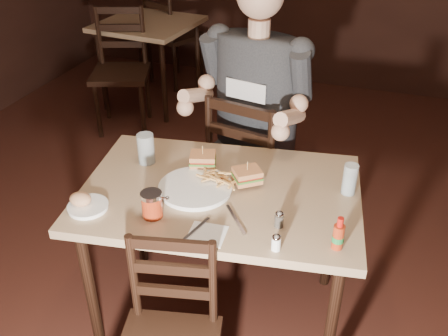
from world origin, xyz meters
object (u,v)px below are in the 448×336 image
(bg_chair_near, at_px, (120,73))
(glass_right, at_px, (350,179))
(bg_table, at_px, (149,32))
(bg_chair_far, at_px, (175,35))
(chair_far, at_px, (255,168))
(main_table, at_px, (220,205))
(syrup_dispenser, at_px, (152,205))
(hot_sauce, at_px, (339,233))
(glass_left, at_px, (146,149))
(diner, at_px, (253,81))
(side_plate, at_px, (88,207))
(dinner_plate, at_px, (196,189))

(bg_chair_near, bearing_deg, glass_right, -57.81)
(bg_table, relative_size, bg_chair_far, 0.87)
(glass_right, bearing_deg, chair_far, 137.32)
(main_table, relative_size, syrup_dispenser, 11.75)
(bg_chair_far, relative_size, syrup_dispenser, 8.93)
(bg_chair_near, bearing_deg, hot_sauce, -63.80)
(bg_table, bearing_deg, glass_left, -63.46)
(glass_left, bearing_deg, main_table, -14.37)
(diner, xyz_separation_m, hot_sauce, (0.57, -0.83, -0.19))
(bg_chair_far, height_order, diner, diner)
(chair_far, height_order, syrup_dispenser, chair_far)
(bg_chair_near, bearing_deg, diner, -57.33)
(side_plate, bearing_deg, diner, 65.14)
(bg_chair_far, bearing_deg, chair_far, 147.78)
(glass_left, distance_m, hot_sauce, 0.99)
(dinner_plate, bearing_deg, bg_table, 120.96)
(main_table, distance_m, hot_sauce, 0.59)
(diner, xyz_separation_m, glass_right, (0.56, -0.46, -0.19))
(main_table, xyz_separation_m, glass_left, (-0.40, 0.10, 0.15))
(main_table, relative_size, side_plate, 8.05)
(bg_table, relative_size, bg_chair_near, 0.88)
(syrup_dispenser, relative_size, side_plate, 0.68)
(dinner_plate, relative_size, syrup_dispenser, 2.82)
(side_plate, bearing_deg, hot_sauce, 5.23)
(bg_table, relative_size, syrup_dispenser, 7.82)
(chair_far, xyz_separation_m, bg_chair_near, (-1.46, 1.05, 0.01))
(diner, height_order, dinner_plate, diner)
(dinner_plate, relative_size, hot_sauce, 2.29)
(bg_chair_far, bearing_deg, glass_left, 135.37)
(main_table, xyz_separation_m, hot_sauce, (0.53, -0.22, 0.15))
(chair_far, bearing_deg, bg_chair_near, -25.15)
(bg_table, height_order, bg_chair_far, bg_chair_far)
(syrup_dispenser, bearing_deg, main_table, 45.49)
(chair_far, xyz_separation_m, diner, (-0.01, -0.05, 0.55))
(main_table, relative_size, glass_right, 9.45)
(bg_table, height_order, hot_sauce, hot_sauce)
(bg_table, xyz_separation_m, dinner_plate, (1.38, -2.31, 0.10))
(dinner_plate, height_order, glass_left, glass_left)
(bg_chair_far, xyz_separation_m, glass_right, (2.01, -2.66, 0.34))
(side_plate, bearing_deg, dinner_plate, 36.04)
(bg_chair_near, height_order, diner, diner)
(hot_sauce, bearing_deg, bg_chair_near, 136.20)
(chair_far, bearing_deg, glass_left, 66.91)
(chair_far, height_order, side_plate, chair_far)
(bg_chair_far, bearing_deg, main_table, 141.44)
(glass_right, xyz_separation_m, side_plate, (-0.99, -0.47, -0.06))
(bg_table, height_order, dinner_plate, dinner_plate)
(chair_far, relative_size, diner, 0.91)
(glass_right, relative_size, syrup_dispenser, 1.24)
(chair_far, distance_m, diner, 0.55)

